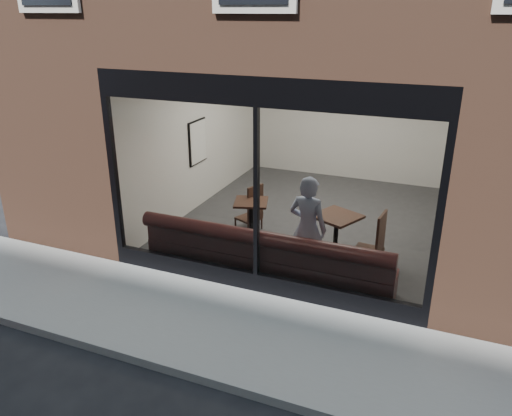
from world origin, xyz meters
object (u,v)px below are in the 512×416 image
at_px(person, 308,228).
at_px(cafe_chair_left, 249,218).
at_px(cafe_table_left, 251,202).
at_px(cafe_chair_right, 368,251).
at_px(banquette, 266,266).
at_px(cafe_table_right, 337,216).

height_order(person, cafe_chair_left, person).
bearing_deg(cafe_table_left, person, -35.09).
relative_size(cafe_table_left, cafe_chair_right, 1.29).
relative_size(person, cafe_chair_right, 3.68).
xyz_separation_m(banquette, cafe_chair_right, (1.39, 1.10, 0.01)).
bearing_deg(cafe_chair_left, banquette, 144.65).
xyz_separation_m(cafe_table_right, cafe_chair_right, (0.58, -0.09, -0.50)).
relative_size(banquette, cafe_table_left, 6.76).
relative_size(banquette, cafe_chair_right, 8.72).
distance_m(cafe_table_left, cafe_chair_left, 0.67).
distance_m(banquette, cafe_chair_right, 1.78).
bearing_deg(banquette, cafe_chair_right, 38.26).
distance_m(cafe_table_left, cafe_table_right, 1.61).
bearing_deg(cafe_table_left, banquette, -57.97).
xyz_separation_m(banquette, cafe_table_left, (-0.79, 1.26, 0.52)).
bearing_deg(person, cafe_table_left, -27.98).
bearing_deg(cafe_table_right, banquette, -124.48).
bearing_deg(person, cafe_chair_right, -129.31).
height_order(banquette, cafe_table_left, cafe_table_left).
relative_size(banquette, cafe_chair_left, 10.33).
bearing_deg(cafe_table_right, person, -106.10).
relative_size(cafe_table_right, cafe_chair_right, 1.50).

